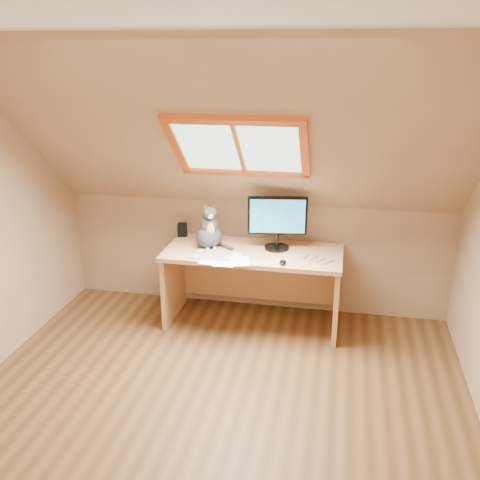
# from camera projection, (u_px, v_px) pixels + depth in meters

# --- Properties ---
(ground) EXTENTS (3.50, 3.50, 0.00)m
(ground) POSITION_uv_depth(u_px,v_px,m) (208.00, 421.00, 3.50)
(ground) COLOR brown
(ground) RESTS_ON ground
(room_shell) EXTENTS (3.52, 3.52, 2.41)m
(room_shell) POSITION_uv_depth(u_px,v_px,m) (198.00, 217.00, 2.94)
(room_shell) COLOR tan
(room_shell) RESTS_ON ground
(desk) EXTENTS (1.50, 0.66, 0.69)m
(desk) POSITION_uv_depth(u_px,v_px,m) (254.00, 271.00, 4.67)
(desk) COLOR tan
(desk) RESTS_ON ground
(monitor) EXTENTS (0.50, 0.21, 0.46)m
(monitor) POSITION_uv_depth(u_px,v_px,m) (277.00, 219.00, 4.49)
(monitor) COLOR black
(monitor) RESTS_ON desk
(cat) EXTENTS (0.31, 0.33, 0.41)m
(cat) POSITION_uv_depth(u_px,v_px,m) (209.00, 231.00, 4.57)
(cat) COLOR #46413E
(cat) RESTS_ON desk
(desk_speaker) EXTENTS (0.09, 0.09, 0.12)m
(desk_speaker) POSITION_uv_depth(u_px,v_px,m) (182.00, 230.00, 4.88)
(desk_speaker) COLOR black
(desk_speaker) RESTS_ON desk
(graphics_tablet) EXTENTS (0.31, 0.22, 0.01)m
(graphics_tablet) POSITION_uv_depth(u_px,v_px,m) (213.00, 255.00, 4.42)
(graphics_tablet) COLOR #B2B2B7
(graphics_tablet) RESTS_ON desk
(mouse) EXTENTS (0.06, 0.10, 0.03)m
(mouse) POSITION_uv_depth(u_px,v_px,m) (283.00, 262.00, 4.25)
(mouse) COLOR black
(mouse) RESTS_ON desk
(papers) EXTENTS (0.35, 0.30, 0.01)m
(papers) POSITION_uv_depth(u_px,v_px,m) (226.00, 260.00, 4.33)
(papers) COLOR white
(papers) RESTS_ON desk
(cables) EXTENTS (0.51, 0.26, 0.01)m
(cables) POSITION_uv_depth(u_px,v_px,m) (306.00, 259.00, 4.34)
(cables) COLOR silver
(cables) RESTS_ON desk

